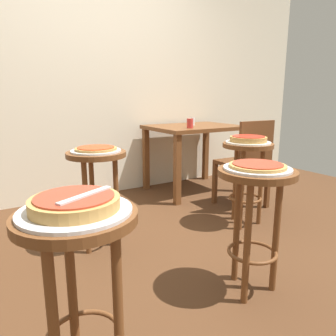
# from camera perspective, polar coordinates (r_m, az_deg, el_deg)

# --- Properties ---
(ground_plane) EXTENTS (6.00, 6.00, 0.00)m
(ground_plane) POSITION_cam_1_polar(r_m,az_deg,el_deg) (2.31, 1.32, -14.81)
(ground_plane) COLOR #4C2D19
(back_wall) EXTENTS (6.00, 0.10, 3.00)m
(back_wall) POSITION_cam_1_polar(r_m,az_deg,el_deg) (3.57, -14.06, 19.31)
(back_wall) COLOR beige
(back_wall) RESTS_ON ground_plane
(stool_foreground) EXTENTS (0.41, 0.41, 0.70)m
(stool_foreground) POSITION_cam_1_polar(r_m,az_deg,el_deg) (1.16, -15.62, -15.80)
(stool_foreground) COLOR brown
(stool_foreground) RESTS_ON ground_plane
(serving_plate_foreground) EXTENTS (0.37, 0.37, 0.01)m
(serving_plate_foreground) POSITION_cam_1_polar(r_m,az_deg,el_deg) (1.09, -16.18, -7.37)
(serving_plate_foreground) COLOR silver
(serving_plate_foreground) RESTS_ON stool_foreground
(pizza_foreground) EXTENTS (0.29, 0.29, 0.05)m
(pizza_foreground) POSITION_cam_1_polar(r_m,az_deg,el_deg) (1.08, -16.28, -5.95)
(pizza_foreground) COLOR tan
(pizza_foreground) RESTS_ON serving_plate_foreground
(stool_middle) EXTENTS (0.41, 0.41, 0.70)m
(stool_middle) POSITION_cam_1_polar(r_m,az_deg,el_deg) (1.76, 15.30, -5.85)
(stool_middle) COLOR brown
(stool_middle) RESTS_ON ground_plane
(serving_plate_middle) EXTENTS (0.35, 0.35, 0.01)m
(serving_plate_middle) POSITION_cam_1_polar(r_m,az_deg,el_deg) (1.71, 15.65, -0.08)
(serving_plate_middle) COLOR silver
(serving_plate_middle) RESTS_ON stool_middle
(pizza_middle) EXTENTS (0.29, 0.29, 0.02)m
(pizza_middle) POSITION_cam_1_polar(r_m,az_deg,el_deg) (1.71, 15.68, 0.44)
(pizza_middle) COLOR tan
(pizza_middle) RESTS_ON serving_plate_middle
(stool_leftside) EXTENTS (0.41, 0.41, 0.70)m
(stool_leftside) POSITION_cam_1_polar(r_m,az_deg,el_deg) (2.70, 13.90, 0.65)
(stool_leftside) COLOR brown
(stool_leftside) RESTS_ON ground_plane
(serving_plate_leftside) EXTENTS (0.36, 0.36, 0.01)m
(serving_plate_leftside) POSITION_cam_1_polar(r_m,az_deg,el_deg) (2.67, 14.11, 4.46)
(serving_plate_leftside) COLOR white
(serving_plate_leftside) RESTS_ON stool_leftside
(pizza_leftside) EXTENTS (0.29, 0.29, 0.05)m
(pizza_leftside) POSITION_cam_1_polar(r_m,az_deg,el_deg) (2.66, 14.14, 5.06)
(pizza_leftside) COLOR #B78442
(pizza_leftside) RESTS_ON serving_plate_leftside
(stool_rear) EXTENTS (0.41, 0.41, 0.70)m
(stool_rear) POSITION_cam_1_polar(r_m,az_deg,el_deg) (2.28, -12.49, -1.50)
(stool_rear) COLOR brown
(stool_rear) RESTS_ON ground_plane
(serving_plate_rear) EXTENTS (0.34, 0.34, 0.01)m
(serving_plate_rear) POSITION_cam_1_polar(r_m,az_deg,el_deg) (2.24, -12.72, 3.01)
(serving_plate_rear) COLOR silver
(serving_plate_rear) RESTS_ON stool_rear
(pizza_rear) EXTENTS (0.28, 0.28, 0.02)m
(pizza_rear) POSITION_cam_1_polar(r_m,az_deg,el_deg) (2.24, -12.74, 3.41)
(pizza_rear) COLOR #B78442
(pizza_rear) RESTS_ON serving_plate_rear
(dining_table) EXTENTS (0.97, 0.76, 0.75)m
(dining_table) POSITION_cam_1_polar(r_m,az_deg,el_deg) (3.61, 4.62, 5.73)
(dining_table) COLOR brown
(dining_table) RESTS_ON ground_plane
(cup_near_edge) EXTENTS (0.06, 0.06, 0.10)m
(cup_near_edge) POSITION_cam_1_polar(r_m,az_deg,el_deg) (3.30, 3.93, 7.95)
(cup_near_edge) COLOR red
(cup_near_edge) RESTS_ON dining_table
(condiment_shaker) EXTENTS (0.04, 0.04, 0.09)m
(condiment_shaker) POSITION_cam_1_polar(r_m,az_deg,el_deg) (3.61, 4.46, 8.28)
(condiment_shaker) COLOR white
(condiment_shaker) RESTS_ON dining_table
(wooden_chair) EXTENTS (0.42, 0.42, 0.85)m
(wooden_chair) POSITION_cam_1_polar(r_m,az_deg,el_deg) (3.14, 13.84, 1.30)
(wooden_chair) COLOR #5B3319
(wooden_chair) RESTS_ON ground_plane
(pizza_server_knife) EXTENTS (0.21, 0.12, 0.01)m
(pizza_server_knife) POSITION_cam_1_polar(r_m,az_deg,el_deg) (1.06, -14.51, -4.67)
(pizza_server_knife) COLOR silver
(pizza_server_knife) RESTS_ON pizza_foreground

